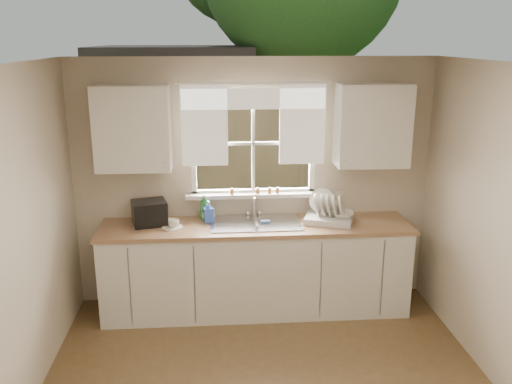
{
  "coord_description": "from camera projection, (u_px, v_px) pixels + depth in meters",
  "views": [
    {
      "loc": [
        -0.38,
        -3.3,
        2.67
      ],
      "look_at": [
        0.0,
        1.65,
        1.25
      ],
      "focal_mm": 38.0,
      "sensor_mm": 36.0,
      "label": 1
    }
  ],
  "objects": [
    {
      "name": "dish_rack",
      "position": [
        329.0,
        214.0,
        5.35
      ],
      "size": [
        0.54,
        0.47,
        0.31
      ],
      "color": "silver",
      "rests_on": "countertop"
    },
    {
      "name": "ceiling",
      "position": [
        277.0,
        67.0,
        3.24
      ],
      "size": [
        3.6,
        4.0,
        0.02
      ],
      "primitive_type": "cube",
      "color": "silver",
      "rests_on": "room_walls"
    },
    {
      "name": "window",
      "position": [
        253.0,
        160.0,
        5.44
      ],
      "size": [
        1.38,
        0.16,
        1.06
      ],
      "color": "white",
      "rests_on": "room_walls"
    },
    {
      "name": "sink",
      "position": [
        256.0,
        230.0,
        5.34
      ],
      "size": [
        0.88,
        0.52,
        0.4
      ],
      "color": "#B7B7BC",
      "rests_on": "countertop"
    },
    {
      "name": "soap_bottle_b",
      "position": [
        208.0,
        211.0,
        5.34
      ],
      "size": [
        0.12,
        0.12,
        0.22
      ],
      "primitive_type": "imported",
      "rotation": [
        0.0,
        0.0,
        0.22
      ],
      "color": "blue",
      "rests_on": "countertop"
    },
    {
      "name": "soap_bottle_c",
      "position": [
        209.0,
        213.0,
        5.37
      ],
      "size": [
        0.17,
        0.17,
        0.17
      ],
      "primitive_type": "imported",
      "rotation": [
        0.0,
        0.0,
        0.34
      ],
      "color": "beige",
      "rests_on": "countertop"
    },
    {
      "name": "room_walls",
      "position": [
        276.0,
        266.0,
        3.53
      ],
      "size": [
        3.62,
        4.02,
        2.5
      ],
      "color": "beige",
      "rests_on": "ground"
    },
    {
      "name": "upper_cabinet_right",
      "position": [
        373.0,
        125.0,
        5.25
      ],
      "size": [
        0.7,
        0.33,
        0.8
      ],
      "primitive_type": "cube",
      "color": "silver",
      "rests_on": "room_walls"
    },
    {
      "name": "curtains",
      "position": [
        254.0,
        116.0,
        5.27
      ],
      "size": [
        1.5,
        0.03,
        0.81
      ],
      "color": "white",
      "rests_on": "room_walls"
    },
    {
      "name": "sill_jars",
      "position": [
        259.0,
        191.0,
        5.47
      ],
      "size": [
        0.5,
        0.04,
        0.06
      ],
      "color": "brown",
      "rests_on": "window"
    },
    {
      "name": "black_appliance",
      "position": [
        149.0,
        213.0,
        5.27
      ],
      "size": [
        0.38,
        0.35,
        0.23
      ],
      "primitive_type": "cube",
      "rotation": [
        0.0,
        0.0,
        0.25
      ],
      "color": "black",
      "rests_on": "countertop"
    },
    {
      "name": "soap_bottle_a",
      "position": [
        204.0,
        207.0,
        5.42
      ],
      "size": [
        0.12,
        0.12,
        0.26
      ],
      "primitive_type": "imported",
      "rotation": [
        0.0,
        0.0,
        -0.23
      ],
      "color": "green",
      "rests_on": "countertop"
    },
    {
      "name": "saucer",
      "position": [
        172.0,
        227.0,
        5.19
      ],
      "size": [
        0.19,
        0.19,
        0.01
      ],
      "primitive_type": "cylinder",
      "color": "white",
      "rests_on": "countertop"
    },
    {
      "name": "bowl",
      "position": [
        342.0,
        214.0,
        5.31
      ],
      "size": [
        0.26,
        0.26,
        0.05
      ],
      "primitive_type": "imported",
      "rotation": [
        0.0,
        0.0,
        -0.23
      ],
      "color": "silver",
      "rests_on": "dish_rack"
    },
    {
      "name": "base_cabinets",
      "position": [
        256.0,
        269.0,
        5.42
      ],
      "size": [
        3.0,
        0.62,
        0.87
      ],
      "primitive_type": "cube",
      "color": "silver",
      "rests_on": "ground"
    },
    {
      "name": "upper_cabinet_left",
      "position": [
        133.0,
        128.0,
        5.09
      ],
      "size": [
        0.7,
        0.33,
        0.8
      ],
      "primitive_type": "cube",
      "color": "silver",
      "rests_on": "room_walls"
    },
    {
      "name": "wall_outlet",
      "position": [
        338.0,
        197.0,
        5.6
      ],
      "size": [
        0.08,
        0.01,
        0.12
      ],
      "primitive_type": "cube",
      "color": "beige",
      "rests_on": "room_walls"
    },
    {
      "name": "cup",
      "position": [
        174.0,
        223.0,
        5.2
      ],
      "size": [
        0.11,
        0.11,
        0.08
      ],
      "primitive_type": "imported",
      "rotation": [
        0.0,
        0.0,
        0.05
      ],
      "color": "silver",
      "rests_on": "countertop"
    },
    {
      "name": "countertop",
      "position": [
        256.0,
        226.0,
        5.29
      ],
      "size": [
        3.04,
        0.65,
        0.04
      ],
      "primitive_type": "cube",
      "color": "#9C734E",
      "rests_on": "base_cabinets"
    }
  ]
}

